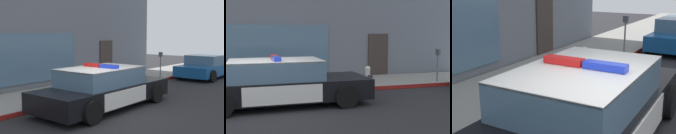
{
  "view_description": "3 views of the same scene",
  "coord_description": "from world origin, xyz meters",
  "views": [
    {
      "loc": [
        -6.77,
        -5.89,
        2.5
      ],
      "look_at": [
        3.14,
        2.16,
        1.06
      ],
      "focal_mm": 48.51,
      "sensor_mm": 36.0,
      "label": 1
    },
    {
      "loc": [
        -0.17,
        -8.57,
        2.22
      ],
      "look_at": [
        2.92,
        1.75,
        0.95
      ],
      "focal_mm": 48.81,
      "sensor_mm": 36.0,
      "label": 2
    },
    {
      "loc": [
        -3.48,
        -1.43,
        2.62
      ],
      "look_at": [
        2.0,
        1.74,
        0.9
      ],
      "focal_mm": 49.37,
      "sensor_mm": 36.0,
      "label": 3
    }
  ],
  "objects": [
    {
      "name": "curb_red_paint",
      "position": [
        0.0,
        1.9,
        0.08
      ],
      "size": [
        28.8,
        0.04,
        0.14
      ],
      "primitive_type": "cube",
      "color": "maroon",
      "rests_on": "ground"
    },
    {
      "name": "parking_meter",
      "position": [
        7.37,
        2.25,
        1.08
      ],
      "size": [
        0.12,
        0.18,
        1.34
      ],
      "color": "slate",
      "rests_on": "sidewalk"
    },
    {
      "name": "police_cruiser",
      "position": [
        0.77,
        0.59,
        0.68
      ],
      "size": [
        5.2,
        2.21,
        1.49
      ],
      "rotation": [
        0.0,
        0.0,
        0.01
      ],
      "color": "black",
      "rests_on": "ground"
    },
    {
      "name": "ground",
      "position": [
        0.0,
        0.0,
        0.0
      ],
      "size": [
        48.0,
        48.0,
        0.0
      ],
      "primitive_type": "plane",
      "color": "#262628"
    },
    {
      "name": "fire_hydrant",
      "position": [
        4.32,
        2.39,
        0.5
      ],
      "size": [
        0.34,
        0.39,
        0.73
      ],
      "color": "silver",
      "rests_on": "sidewalk"
    },
    {
      "name": "sidewalk",
      "position": [
        0.0,
        3.31,
        0.07
      ],
      "size": [
        48.0,
        2.81,
        0.15
      ],
      "primitive_type": "cube",
      "color": "gray",
      "rests_on": "ground"
    }
  ]
}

